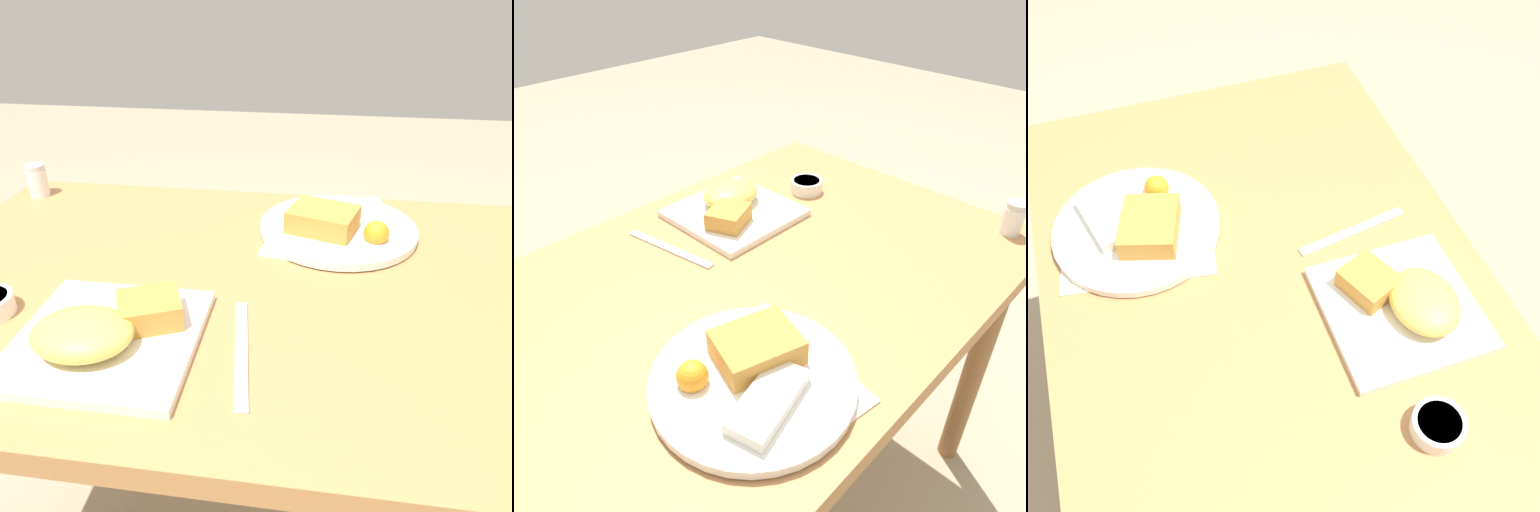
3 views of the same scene
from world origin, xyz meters
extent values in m
cube|color=#B27A47|center=(0.00, 0.00, 0.70)|extent=(1.04, 0.71, 0.04)
cylinder|color=olive|center=(-0.46, 0.29, 0.34)|extent=(0.05, 0.05, 0.68)
cylinder|color=olive|center=(0.46, 0.29, 0.34)|extent=(0.05, 0.05, 0.68)
cube|color=beige|center=(0.13, 0.19, 0.72)|extent=(0.20, 0.27, 0.00)
cube|color=white|center=(-0.13, -0.18, 0.72)|extent=(0.23, 0.23, 0.01)
ellipsoid|color=#E5BC51|center=(-0.14, -0.21, 0.75)|extent=(0.13, 0.10, 0.04)
cube|color=#C68938|center=(-0.08, -0.14, 0.75)|extent=(0.10, 0.10, 0.04)
cylinder|color=white|center=(0.17, 0.18, 0.72)|extent=(0.28, 0.28, 0.01)
cube|color=#C68938|center=(0.14, 0.16, 0.75)|extent=(0.14, 0.12, 0.04)
cube|color=silver|center=(0.19, 0.23, 0.74)|extent=(0.14, 0.09, 0.02)
sphere|color=orange|center=(0.23, 0.13, 0.74)|extent=(0.04, 0.04, 0.04)
cylinder|color=white|center=(-0.47, 0.27, 0.74)|extent=(0.04, 0.04, 0.06)
cylinder|color=white|center=(-0.47, 0.27, 0.73)|extent=(0.03, 0.03, 0.03)
cylinder|color=silver|center=(-0.47, 0.27, 0.78)|extent=(0.04, 0.04, 0.01)
cube|color=silver|center=(0.05, -0.17, 0.72)|extent=(0.05, 0.21, 0.00)
camera|label=1|loc=(0.13, -0.65, 1.13)|focal=35.00mm
camera|label=2|loc=(0.48, 0.52, 1.25)|focal=35.00mm
camera|label=3|loc=(-0.55, 0.16, 1.50)|focal=42.00mm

